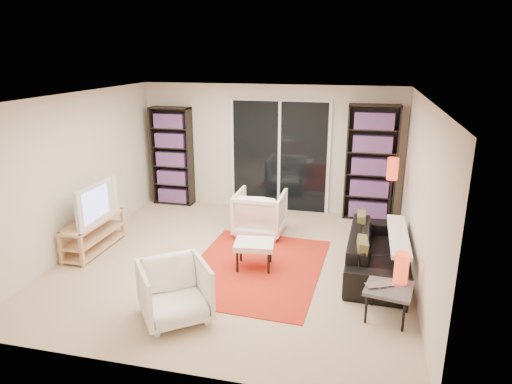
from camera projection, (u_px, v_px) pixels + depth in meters
floor at (235, 261)px, 6.77m from camera, size 5.00×5.00×0.00m
wall_back at (270, 148)px, 8.74m from camera, size 5.00×0.02×2.40m
wall_front at (157, 258)px, 4.09m from camera, size 5.00×0.02×2.40m
wall_left at (77, 173)px, 6.97m from camera, size 0.02×5.00×2.40m
wall_right at (420, 196)px, 5.87m from camera, size 0.02×5.00×2.40m
ceiling at (233, 97)px, 6.06m from camera, size 5.00×5.00×0.02m
sliding_door at (279, 157)px, 8.71m from camera, size 1.92×0.08×2.16m
bookshelf_left at (172, 156)px, 9.08m from camera, size 0.80×0.30×1.95m
bookshelf_right at (371, 163)px, 8.21m from camera, size 0.90×0.30×2.10m
tv_stand at (94, 234)px, 7.09m from camera, size 0.40×1.25×0.50m
tv at (91, 202)px, 6.92m from camera, size 0.17×1.02×0.59m
rug at (256, 268)px, 6.54m from camera, size 1.94×2.55×0.01m
sofa at (377, 252)px, 6.40m from camera, size 0.84×1.99×0.57m
armchair_back at (260, 213)px, 7.69m from camera, size 0.81×0.83×0.75m
armchair_front at (175, 291)px, 5.22m from camera, size 1.05×1.05×0.69m
ottoman at (254, 246)px, 6.46m from camera, size 0.60×0.51×0.40m
side_table at (389, 290)px, 5.23m from camera, size 0.60×0.60×0.40m
laptop at (381, 287)px, 5.19m from camera, size 0.38×0.33×0.03m
table_lamp at (401, 268)px, 5.26m from camera, size 0.16×0.16×0.37m
floor_lamp at (392, 177)px, 7.45m from camera, size 0.20×0.20×1.33m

